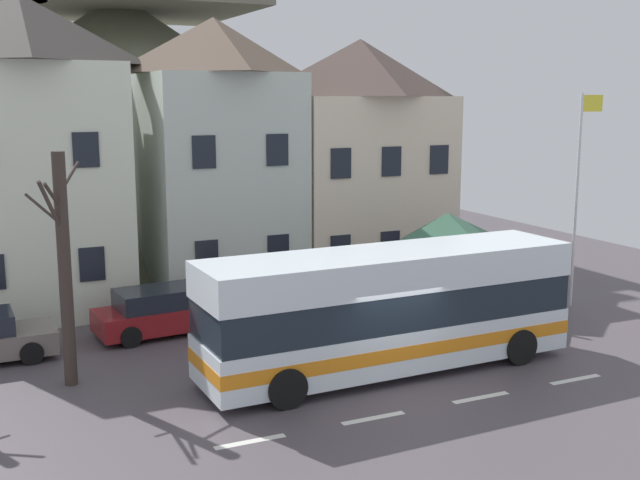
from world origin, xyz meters
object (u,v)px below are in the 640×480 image
object	(u,v)px
pedestrian_00	(561,287)
public_bench	(452,286)
transit_bus	(389,311)
parked_car_01	(166,311)
townhouse_01	(216,157)
hilltop_castle	(122,97)
flagpole	(579,186)
parked_car_00	(485,274)
bare_tree_02	(64,267)
townhouse_00	(28,156)
townhouse_02	(359,161)
bus_shelter	(447,231)
pedestrian_01	(477,306)

from	to	relation	value
pedestrian_00	public_bench	size ratio (longest dim) A/B	0.96
transit_bus	parked_car_01	size ratio (longest dim) A/B	2.29
townhouse_01	hilltop_castle	distance (m)	19.09
public_bench	townhouse_01	bearing A→B (deg)	146.25
public_bench	pedestrian_00	bearing A→B (deg)	-59.68
parked_car_01	flagpole	xyz separation A→B (m)	(13.79, -2.83, 3.57)
transit_bus	parked_car_00	bearing A→B (deg)	36.83
parked_car_01	public_bench	xyz separation A→B (m)	(10.56, -0.16, -0.23)
hilltop_castle	flagpole	size ratio (longest dim) A/B	5.34
hilltop_castle	bare_tree_02	world-z (taller)	hilltop_castle
public_bench	bare_tree_02	xyz separation A→B (m)	(-13.86, -3.23, 2.61)
townhouse_00	townhouse_02	xyz separation A→B (m)	(12.45, -0.18, -0.55)
parked_car_01	pedestrian_00	bearing A→B (deg)	-21.57
parked_car_00	public_bench	world-z (taller)	parked_car_00
parked_car_00	parked_car_01	world-z (taller)	parked_car_01
flagpole	townhouse_02	bearing A→B (deg)	123.00
townhouse_02	pedestrian_00	size ratio (longest dim) A/B	5.82
parked_car_01	public_bench	distance (m)	10.57
parked_car_00	bare_tree_02	size ratio (longest dim) A/B	0.73
hilltop_castle	flagpole	xyz separation A→B (m)	(10.38, -26.54, -3.01)
hilltop_castle	transit_bus	bearing A→B (deg)	-87.63
townhouse_02	transit_bus	size ratio (longest dim) A/B	0.91
townhouse_00	transit_bus	world-z (taller)	townhouse_00
townhouse_01	parked_car_01	size ratio (longest dim) A/B	2.22
flagpole	transit_bus	bearing A→B (deg)	-161.62
flagpole	bare_tree_02	xyz separation A→B (m)	(-17.09, -0.56, -1.19)
bus_shelter	flagpole	world-z (taller)	flagpole
parked_car_00	flagpole	distance (m)	4.96
public_bench	flagpole	size ratio (longest dim) A/B	0.23
townhouse_00	flagpole	bearing A→B (deg)	-23.45
hilltop_castle	flagpole	world-z (taller)	hilltop_castle
transit_bus	bus_shelter	size ratio (longest dim) A/B	2.90
bus_shelter	public_bench	world-z (taller)	bus_shelter
bus_shelter	transit_bus	bearing A→B (deg)	-139.06
public_bench	pedestrian_01	bearing A→B (deg)	-113.50
townhouse_00	pedestrian_00	bearing A→B (deg)	-27.22
hilltop_castle	parked_car_01	bearing A→B (deg)	-98.19
townhouse_00	parked_car_01	world-z (taller)	townhouse_00
pedestrian_01	flagpole	distance (m)	6.07
hilltop_castle	townhouse_02	bearing A→B (deg)	-73.62
parked_car_00	pedestrian_00	distance (m)	3.81
townhouse_00	public_bench	bearing A→B (deg)	-18.90
townhouse_01	bare_tree_02	bearing A→B (deg)	-128.69
transit_bus	flagpole	distance (m)	10.00
townhouse_02	public_bench	xyz separation A→B (m)	(1.49, -4.59, -4.28)
bare_tree_02	transit_bus	bearing A→B (deg)	-17.39
pedestrian_00	flagpole	size ratio (longest dim) A/B	0.22
townhouse_02	pedestrian_01	bearing A→B (deg)	-91.05
hilltop_castle	townhouse_00	bearing A→B (deg)	-109.58
public_bench	townhouse_02	bearing A→B (deg)	107.97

